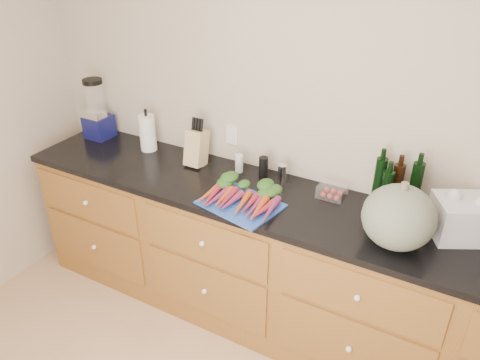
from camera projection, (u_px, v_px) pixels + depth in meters
The scene contains 15 objects.
wall_back at pixel (326, 125), 2.67m from camera, with size 4.10×0.05×2.60m, color #C1B4A0.
cabinets at pixel (294, 273), 2.84m from camera, with size 3.60×0.64×0.90m.
countertop at pixel (300, 208), 2.61m from camera, with size 3.64×0.62×0.04m, color black.
cutting_board at pixel (241, 204), 2.60m from camera, with size 0.42×0.32×0.01m, color #274EA9.
carrots at pixel (244, 196), 2.62m from camera, with size 0.44×0.32×0.06m.
squash at pixel (399, 217), 2.22m from camera, with size 0.35×0.35×0.31m, color #576353.
blender_appliance at pixel (97, 112), 3.32m from camera, with size 0.17×0.17×0.43m.
paper_towel at pixel (148, 133), 3.16m from camera, with size 0.11×0.11×0.25m, color white.
knife_block at pixel (197, 148), 2.98m from camera, with size 0.11×0.11×0.23m, color tan.
grinder_salt at pixel (239, 163), 2.92m from camera, with size 0.05×0.05×0.12m, color silver.
grinder_pepper at pixel (263, 168), 2.84m from camera, with size 0.06×0.06×0.14m, color black.
canister_chrome at pixel (282, 174), 2.79m from camera, with size 0.05×0.05×0.12m, color white.
tomato_box at pixel (332, 191), 2.66m from camera, with size 0.15×0.12×0.07m, color white.
bottles at pixel (394, 187), 2.51m from camera, with size 0.25×0.13×0.30m.
grocery_bag at pixel (463, 218), 2.30m from camera, with size 0.28×0.22×0.21m, color silver, non-canonical shape.
Camera 1 is at (0.77, -0.79, 2.34)m, focal length 35.00 mm.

